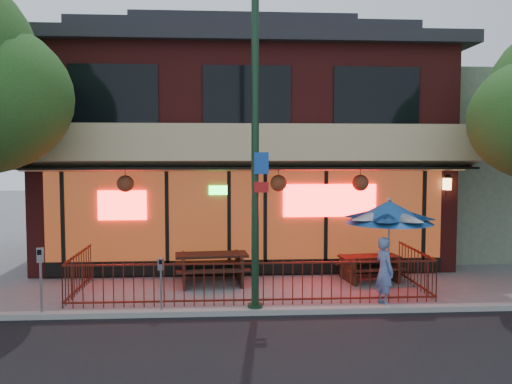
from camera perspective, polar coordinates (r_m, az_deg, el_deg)
ground at (r=12.22m, az=-0.20°, el=-12.07°), size 80.00×80.00×0.00m
curb at (r=11.73m, az=-0.05°, el=-12.47°), size 80.00×0.25×0.12m
restaurant_building at (r=18.86m, az=-1.53°, el=6.25°), size 12.96×9.49×8.05m
neighbor_building at (r=21.72m, az=22.90°, el=2.67°), size 6.00×7.00×6.00m
patio_fence at (r=12.55m, az=-0.35°, el=-8.67°), size 8.44×2.62×1.00m
street_light at (r=11.35m, az=-0.07°, el=2.81°), size 0.43×0.32×7.00m
picnic_table_left at (r=14.28m, az=-4.69°, el=-7.56°), size 1.99×1.59×0.80m
picnic_table_right at (r=14.94m, az=11.83°, el=-7.45°), size 1.72×1.41×0.67m
patio_umbrella at (r=13.24m, az=13.84°, el=-2.06°), size 2.07×2.07×2.36m
pedestrian at (r=12.65m, az=13.36°, el=-8.07°), size 0.52×0.64×1.53m
parking_meter_near at (r=11.60m, az=-9.97°, el=-8.80°), size 0.13×0.12×1.22m
parking_meter_far at (r=12.08m, az=-21.72°, el=-7.69°), size 0.15×0.13×1.47m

